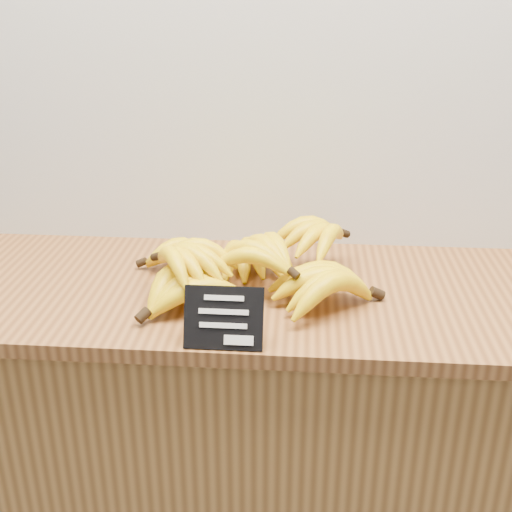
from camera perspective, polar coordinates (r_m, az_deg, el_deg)
The scene contains 4 objects.
counter at distance 1.62m, azimuth 0.15°, elevation -18.13°, with size 1.32×0.50×0.90m, color olive.
counter_top at distance 1.36m, azimuth 0.17°, elevation -3.24°, with size 1.48×0.54×0.03m, color brown.
chalkboard_sign at distance 1.12m, azimuth -2.90°, elevation -5.54°, with size 0.14×0.01×0.11m, color black.
banana_pile at distance 1.31m, azimuth -0.58°, elevation -0.98°, with size 0.53×0.39×0.12m.
Camera 1 is at (0.16, 1.54, 1.52)m, focal length 45.00 mm.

